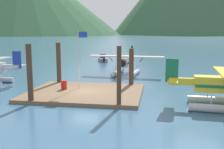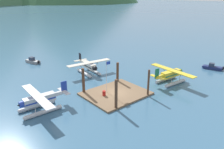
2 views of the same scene
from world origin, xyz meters
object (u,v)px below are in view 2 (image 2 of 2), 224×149
Objects in this scene: boat_grey_open_north at (32,61)px; seaplane_cream_bow_right at (89,67)px; seaplane_silver_port_fwd at (40,102)px; boat_navy_open_se at (212,67)px; fuel_drum at (104,93)px; flagpole at (107,73)px; seaplane_yellow_stbd_aft at (171,75)px.

seaplane_cream_bow_right is at bearing -67.91° from boat_grey_open_north.
seaplane_cream_bow_right reaches higher than boat_grey_open_north.
seaplane_silver_port_fwd is 40.40m from boat_navy_open_se.
boat_navy_open_se is at bearing -9.33° from fuel_drum.
seaplane_silver_port_fwd is at bearing 172.18° from flagpole.
seaplane_silver_port_fwd is at bearing -149.09° from seaplane_cream_bow_right.
boat_grey_open_north is (-16.19, 31.72, -1.09)m from seaplane_yellow_stbd_aft.
boat_grey_open_north is (-3.19, 27.26, -3.45)m from flagpole.
seaplane_yellow_stbd_aft is at bearing -58.07° from seaplane_cream_bow_right.
flagpole is 0.56× the size of seaplane_silver_port_fwd.
fuel_drum is at bearing 166.36° from seaplane_yellow_stbd_aft.
seaplane_silver_port_fwd is 27.08m from boat_grey_open_north.
seaplane_yellow_stbd_aft is at bearing -13.75° from seaplane_silver_port_fwd.
seaplane_silver_port_fwd is at bearing 166.25° from seaplane_yellow_stbd_aft.
seaplane_cream_bow_right is 18.00m from seaplane_yellow_stbd_aft.
seaplane_yellow_stbd_aft is (9.52, -15.28, 0.00)m from seaplane_cream_bow_right.
boat_grey_open_north is at bearing 112.09° from seaplane_cream_bow_right.
boat_grey_open_north is at bearing 93.57° from fuel_drum.
seaplane_yellow_stbd_aft is at bearing 174.98° from boat_navy_open_se.
seaplane_cream_bow_right is (3.48, 10.82, -2.36)m from flagpole.
boat_navy_open_se is at bearing -34.25° from seaplane_cream_bow_right.
seaplane_yellow_stbd_aft is 35.63m from boat_grey_open_north.
seaplane_yellow_stbd_aft is 14.93m from boat_navy_open_se.
fuel_drum is 28.27m from boat_grey_open_north.
boat_grey_open_north is at bearing 117.04° from seaplane_yellow_stbd_aft.
boat_grey_open_north is (-1.76, 28.22, -0.25)m from fuel_drum.
seaplane_cream_bow_right is 1.00× the size of seaplane_yellow_stbd_aft.
flagpole reaches higher than seaplane_cream_bow_right.
flagpole reaches higher than seaplane_yellow_stbd_aft.
seaplane_silver_port_fwd is 1.00× the size of seaplane_yellow_stbd_aft.
seaplane_yellow_stbd_aft reaches higher than fuel_drum.
flagpole reaches higher than boat_grey_open_north.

